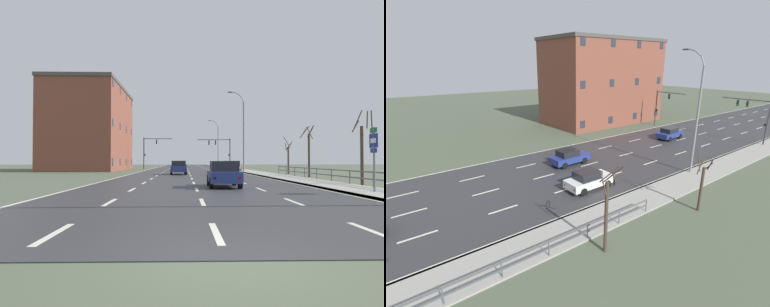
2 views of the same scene
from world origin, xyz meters
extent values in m
cube|color=#4C5642|center=(0.00, 48.00, -0.06)|extent=(160.00, 160.00, 0.12)
cube|color=#303033|center=(0.00, 60.00, 0.01)|extent=(14.00, 120.00, 0.02)
cube|color=beige|center=(-3.50, 2.00, 0.02)|extent=(0.16, 2.20, 0.01)
cube|color=beige|center=(-3.50, 7.40, 0.02)|extent=(0.16, 2.20, 0.01)
cube|color=beige|center=(-3.50, 12.80, 0.02)|extent=(0.16, 2.20, 0.01)
cube|color=beige|center=(-3.50, 18.20, 0.02)|extent=(0.16, 2.20, 0.01)
cube|color=beige|center=(-3.50, 23.60, 0.02)|extent=(0.16, 2.20, 0.01)
cube|color=beige|center=(-3.50, 29.00, 0.02)|extent=(0.16, 2.20, 0.01)
cube|color=beige|center=(-3.50, 34.40, 0.02)|extent=(0.16, 2.20, 0.01)
cube|color=beige|center=(-3.50, 39.80, 0.02)|extent=(0.16, 2.20, 0.01)
cube|color=beige|center=(-3.50, 45.20, 0.02)|extent=(0.16, 2.20, 0.01)
cube|color=beige|center=(-3.50, 50.60, 0.02)|extent=(0.16, 2.20, 0.01)
cube|color=beige|center=(-3.50, 56.00, 0.02)|extent=(0.16, 2.20, 0.01)
cube|color=beige|center=(-3.50, 61.40, 0.02)|extent=(0.16, 2.20, 0.01)
cube|color=beige|center=(-3.50, 66.80, 0.02)|extent=(0.16, 2.20, 0.01)
cube|color=beige|center=(-3.50, 72.20, 0.02)|extent=(0.16, 2.20, 0.01)
cube|color=beige|center=(-3.50, 77.60, 0.02)|extent=(0.16, 2.20, 0.01)
cube|color=beige|center=(-3.50, 83.00, 0.02)|extent=(0.16, 2.20, 0.01)
cube|color=beige|center=(-3.50, 88.40, 0.02)|extent=(0.16, 2.20, 0.01)
cube|color=beige|center=(-3.50, 93.80, 0.02)|extent=(0.16, 2.20, 0.01)
cube|color=beige|center=(-3.50, 99.20, 0.02)|extent=(0.16, 2.20, 0.01)
cube|color=beige|center=(-3.50, 104.60, 0.02)|extent=(0.16, 2.20, 0.01)
cube|color=beige|center=(-3.50, 110.00, 0.02)|extent=(0.16, 2.20, 0.01)
cube|color=beige|center=(-3.50, 115.40, 0.02)|extent=(0.16, 2.20, 0.01)
cube|color=beige|center=(0.00, 2.00, 0.02)|extent=(0.16, 2.20, 0.01)
cube|color=beige|center=(0.00, 7.40, 0.02)|extent=(0.16, 2.20, 0.01)
cube|color=beige|center=(0.00, 12.80, 0.02)|extent=(0.16, 2.20, 0.01)
cube|color=beige|center=(0.00, 18.20, 0.02)|extent=(0.16, 2.20, 0.01)
cube|color=beige|center=(0.00, 23.60, 0.02)|extent=(0.16, 2.20, 0.01)
cube|color=beige|center=(0.00, 29.00, 0.02)|extent=(0.16, 2.20, 0.01)
cube|color=beige|center=(0.00, 34.40, 0.02)|extent=(0.16, 2.20, 0.01)
cube|color=beige|center=(0.00, 39.80, 0.02)|extent=(0.16, 2.20, 0.01)
cube|color=beige|center=(0.00, 45.20, 0.02)|extent=(0.16, 2.20, 0.01)
cube|color=beige|center=(0.00, 50.60, 0.02)|extent=(0.16, 2.20, 0.01)
cube|color=beige|center=(0.00, 56.00, 0.02)|extent=(0.16, 2.20, 0.01)
cube|color=beige|center=(0.00, 61.40, 0.02)|extent=(0.16, 2.20, 0.01)
cube|color=beige|center=(0.00, 66.80, 0.02)|extent=(0.16, 2.20, 0.01)
cube|color=beige|center=(0.00, 72.20, 0.02)|extent=(0.16, 2.20, 0.01)
cube|color=beige|center=(0.00, 77.60, 0.02)|extent=(0.16, 2.20, 0.01)
cube|color=beige|center=(0.00, 83.00, 0.02)|extent=(0.16, 2.20, 0.01)
cube|color=beige|center=(0.00, 88.40, 0.02)|extent=(0.16, 2.20, 0.01)
cube|color=beige|center=(0.00, 93.80, 0.02)|extent=(0.16, 2.20, 0.01)
cube|color=beige|center=(0.00, 99.20, 0.02)|extent=(0.16, 2.20, 0.01)
cube|color=beige|center=(0.00, 104.60, 0.02)|extent=(0.16, 2.20, 0.01)
cube|color=beige|center=(0.00, 110.00, 0.02)|extent=(0.16, 2.20, 0.01)
cube|color=beige|center=(0.00, 115.40, 0.02)|extent=(0.16, 2.20, 0.01)
cube|color=beige|center=(3.50, 2.00, 0.02)|extent=(0.16, 2.20, 0.01)
cube|color=beige|center=(3.50, 7.40, 0.02)|extent=(0.16, 2.20, 0.01)
cube|color=beige|center=(3.50, 12.80, 0.02)|extent=(0.16, 2.20, 0.01)
cube|color=beige|center=(3.50, 18.20, 0.02)|extent=(0.16, 2.20, 0.01)
cube|color=beige|center=(3.50, 23.60, 0.02)|extent=(0.16, 2.20, 0.01)
cube|color=beige|center=(3.50, 29.00, 0.02)|extent=(0.16, 2.20, 0.01)
cube|color=beige|center=(3.50, 34.40, 0.02)|extent=(0.16, 2.20, 0.01)
cube|color=beige|center=(3.50, 39.80, 0.02)|extent=(0.16, 2.20, 0.01)
cube|color=beige|center=(3.50, 45.20, 0.02)|extent=(0.16, 2.20, 0.01)
cube|color=beige|center=(3.50, 50.60, 0.02)|extent=(0.16, 2.20, 0.01)
cube|color=beige|center=(3.50, 56.00, 0.02)|extent=(0.16, 2.20, 0.01)
cube|color=beige|center=(3.50, 61.40, 0.02)|extent=(0.16, 2.20, 0.01)
cube|color=beige|center=(3.50, 66.80, 0.02)|extent=(0.16, 2.20, 0.01)
cube|color=beige|center=(3.50, 72.20, 0.02)|extent=(0.16, 2.20, 0.01)
cube|color=beige|center=(3.50, 77.60, 0.02)|extent=(0.16, 2.20, 0.01)
cube|color=beige|center=(3.50, 83.00, 0.02)|extent=(0.16, 2.20, 0.01)
cube|color=beige|center=(3.50, 88.40, 0.02)|extent=(0.16, 2.20, 0.01)
cube|color=beige|center=(3.50, 93.80, 0.02)|extent=(0.16, 2.20, 0.01)
cube|color=beige|center=(3.50, 99.20, 0.02)|extent=(0.16, 2.20, 0.01)
cube|color=beige|center=(3.50, 104.60, 0.02)|extent=(0.16, 2.20, 0.01)
cube|color=beige|center=(3.50, 110.00, 0.02)|extent=(0.16, 2.20, 0.01)
cube|color=beige|center=(3.50, 115.40, 0.02)|extent=(0.16, 2.20, 0.01)
cube|color=beige|center=(6.85, 60.00, 0.02)|extent=(0.16, 120.00, 0.01)
cube|color=beige|center=(-6.85, 60.00, 0.02)|extent=(0.16, 120.00, 0.01)
cube|color=gray|center=(8.50, 60.00, 0.06)|extent=(3.00, 120.00, 0.12)
cube|color=slate|center=(7.08, 60.00, 0.06)|extent=(0.16, 120.00, 0.12)
cube|color=#515459|center=(9.85, 18.25, 0.95)|extent=(0.06, 26.30, 0.08)
cube|color=#515459|center=(9.85, 18.25, 0.55)|extent=(0.06, 26.30, 0.08)
cylinder|color=#515459|center=(9.85, 12.99, 0.50)|extent=(0.07, 0.07, 1.00)
cylinder|color=#515459|center=(9.85, 15.62, 0.50)|extent=(0.07, 0.07, 1.00)
cylinder|color=#515459|center=(9.85, 18.25, 0.50)|extent=(0.07, 0.07, 1.00)
cylinder|color=#515459|center=(9.85, 20.88, 0.50)|extent=(0.07, 0.07, 1.00)
cylinder|color=#515459|center=(9.85, 23.51, 0.50)|extent=(0.07, 0.07, 1.00)
cylinder|color=#515459|center=(9.85, 26.14, 0.50)|extent=(0.07, 0.07, 1.00)
cylinder|color=#515459|center=(9.85, 28.76, 0.50)|extent=(0.07, 0.07, 1.00)
cylinder|color=#515459|center=(9.85, 31.39, 0.50)|extent=(0.07, 0.07, 1.00)
cylinder|color=slate|center=(7.60, 40.51, 4.86)|extent=(0.20, 0.20, 9.72)
cylinder|color=slate|center=(7.42, 40.51, 10.11)|extent=(0.46, 0.11, 0.82)
cylinder|color=slate|center=(6.89, 40.51, 10.74)|extent=(0.76, 0.11, 0.58)
cylinder|color=slate|center=(6.13, 40.51, 11.05)|extent=(0.85, 0.11, 0.26)
cube|color=#333335|center=(5.71, 40.51, 11.08)|extent=(0.56, 0.24, 0.12)
cylinder|color=slate|center=(7.60, 74.71, 4.89)|extent=(0.20, 0.20, 9.78)
cylinder|color=slate|center=(7.41, 74.71, 10.19)|extent=(0.48, 0.11, 0.87)
cylinder|color=slate|center=(6.84, 74.71, 10.86)|extent=(0.81, 0.11, 0.61)
cylinder|color=slate|center=(6.02, 74.71, 11.20)|extent=(0.92, 0.11, 0.27)
cube|color=#333335|center=(5.57, 74.71, 11.23)|extent=(0.56, 0.24, 0.12)
cylinder|color=slate|center=(8.40, 10.40, 1.60)|extent=(0.09, 0.09, 3.20)
cube|color=#146633|center=(8.38, 10.40, 3.05)|extent=(0.03, 0.56, 0.24)
cube|color=navy|center=(8.38, 10.40, 2.55)|extent=(0.03, 0.68, 0.68)
cube|color=white|center=(8.36, 10.40, 2.55)|extent=(0.01, 0.44, 0.22)
cube|color=navy|center=(8.38, 10.40, 2.08)|extent=(0.03, 0.52, 0.22)
cylinder|color=#38383A|center=(7.90, 56.35, 2.86)|extent=(0.18, 0.18, 5.73)
cylinder|color=#38383A|center=(4.90, 56.35, 5.48)|extent=(6.00, 0.12, 0.12)
cube|color=black|center=(5.20, 56.35, 4.93)|extent=(0.20, 0.28, 0.80)
sphere|color=#2D2D2D|center=(5.20, 56.20, 5.19)|extent=(0.14, 0.14, 0.14)
sphere|color=#2D2D2D|center=(5.20, 56.20, 4.93)|extent=(0.14, 0.14, 0.14)
sphere|color=green|center=(5.20, 56.20, 4.67)|extent=(0.14, 0.14, 0.14)
cube|color=black|center=(4.00, 56.35, 4.93)|extent=(0.20, 0.28, 0.80)
sphere|color=#2D2D2D|center=(4.00, 56.20, 5.19)|extent=(0.14, 0.14, 0.14)
sphere|color=#2D2D2D|center=(4.00, 56.20, 4.93)|extent=(0.14, 0.14, 0.14)
sphere|color=green|center=(4.00, 56.20, 4.67)|extent=(0.14, 0.14, 0.14)
cube|color=black|center=(7.68, 56.30, 2.60)|extent=(0.18, 0.12, 0.32)
cylinder|color=#38383A|center=(-7.90, 54.93, 2.90)|extent=(0.18, 0.18, 5.80)
cylinder|color=#38383A|center=(-5.36, 54.93, 5.55)|extent=(5.08, 0.12, 0.12)
cube|color=black|center=(-5.61, 54.93, 5.00)|extent=(0.20, 0.28, 0.80)
sphere|color=red|center=(-5.61, 54.78, 5.26)|extent=(0.14, 0.14, 0.14)
sphere|color=#2D2D2D|center=(-5.61, 54.78, 5.00)|extent=(0.14, 0.14, 0.14)
sphere|color=#2D2D2D|center=(-5.61, 54.78, 4.74)|extent=(0.14, 0.14, 0.14)
cube|color=black|center=(-7.68, 54.88, 2.60)|extent=(0.18, 0.12, 0.32)
cube|color=silver|center=(4.41, 30.75, 0.65)|extent=(1.80, 4.12, 0.64)
cube|color=black|center=(4.42, 30.50, 1.27)|extent=(1.58, 2.02, 0.60)
cube|color=slate|center=(4.41, 31.45, 1.25)|extent=(1.40, 0.09, 0.51)
cylinder|color=black|center=(5.21, 32.03, 0.33)|extent=(0.23, 0.66, 0.66)
cylinder|color=black|center=(3.59, 32.01, 0.33)|extent=(0.23, 0.66, 0.66)
cylinder|color=black|center=(5.24, 29.49, 0.33)|extent=(0.23, 0.66, 0.66)
cylinder|color=black|center=(3.62, 29.47, 0.33)|extent=(0.23, 0.66, 0.66)
cube|color=red|center=(3.77, 28.71, 0.65)|extent=(0.16, 0.04, 0.14)
cube|color=red|center=(5.09, 28.73, 0.65)|extent=(0.16, 0.04, 0.14)
cube|color=navy|center=(-1.31, 32.85, 0.65)|extent=(1.88, 4.15, 0.64)
cube|color=black|center=(-1.30, 32.60, 1.27)|extent=(1.62, 2.04, 0.60)
cube|color=slate|center=(-1.33, 33.55, 1.25)|extent=(1.41, 0.12, 0.51)
cylinder|color=black|center=(-0.53, 34.15, 0.33)|extent=(0.24, 0.67, 0.66)
cylinder|color=black|center=(-2.15, 34.10, 0.33)|extent=(0.24, 0.67, 0.66)
cylinder|color=black|center=(-0.46, 31.60, 0.33)|extent=(0.24, 0.67, 0.66)
cylinder|color=black|center=(-2.08, 31.56, 0.33)|extent=(0.24, 0.67, 0.66)
cube|color=red|center=(-1.91, 30.80, 0.65)|extent=(0.16, 0.04, 0.14)
cube|color=red|center=(-0.59, 30.84, 0.65)|extent=(0.16, 0.04, 0.14)
cube|color=navy|center=(-1.20, 49.66, 0.65)|extent=(1.92, 4.17, 0.64)
cube|color=black|center=(-1.19, 49.41, 1.27)|extent=(1.64, 2.06, 0.60)
cube|color=slate|center=(-1.23, 50.36, 1.25)|extent=(1.41, 0.14, 0.51)
cylinder|color=black|center=(-0.44, 50.96, 0.33)|extent=(0.25, 0.67, 0.66)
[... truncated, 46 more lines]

